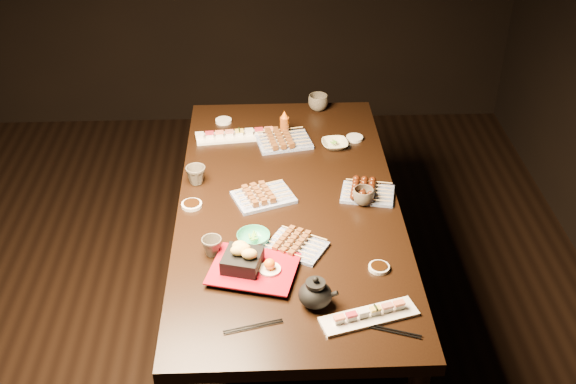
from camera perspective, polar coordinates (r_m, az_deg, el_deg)
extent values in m
cube|color=black|center=(3.18, 0.04, -6.44)|extent=(0.98, 1.84, 0.75)
imported|color=#349E70|center=(2.73, -2.75, -3.69)|extent=(0.16, 0.16, 0.04)
imported|color=beige|center=(3.33, 3.72, 3.79)|extent=(0.13, 0.13, 0.03)
imported|color=#4C453A|center=(2.67, -6.03, -4.30)|extent=(0.08, 0.08, 0.07)
imported|color=#4C453A|center=(2.94, 5.97, -0.34)|extent=(0.11, 0.11, 0.07)
imported|color=#4C453A|center=(3.08, -7.28, 1.33)|extent=(0.10, 0.10, 0.08)
imported|color=#4C453A|center=(3.65, 2.40, 7.08)|extent=(0.12, 0.12, 0.08)
cylinder|color=brown|center=(3.39, -0.28, 5.42)|extent=(0.05, 0.05, 0.13)
cylinder|color=white|center=(2.95, -7.62, -1.01)|extent=(0.10, 0.10, 0.01)
cylinder|color=white|center=(3.41, 5.28, 4.27)|extent=(0.10, 0.10, 0.01)
cylinder|color=white|center=(2.63, 7.20, -5.94)|extent=(0.09, 0.09, 0.01)
cylinder|color=white|center=(3.56, -5.12, 5.62)|extent=(0.10, 0.10, 0.01)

